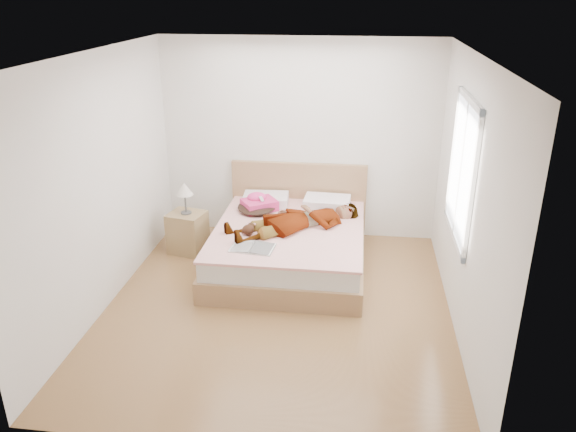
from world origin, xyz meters
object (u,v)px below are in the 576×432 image
Objects in this scene: woman at (297,217)px; towel at (259,203)px; bed at (290,243)px; plush_toy at (249,229)px; phone at (262,199)px; magazine at (252,248)px; nightstand at (187,229)px; coffee_mug at (286,229)px.

woman reaches higher than towel.
plush_toy is (-0.44, -0.32, 0.30)m from bed.
woman is 0.61m from plush_toy.
bed is (-0.09, 0.02, -0.35)m from woman.
phone is 0.04× the size of bed.
magazine is (0.09, -1.08, -0.16)m from phone.
woman is 0.81m from magazine.
phone is at bearing 94.54° from magazine.
magazine is 0.54× the size of nightstand.
nightstand is (-0.87, -0.28, -0.29)m from towel.
woman reaches higher than magazine.
coffee_mug is at bearing 54.17° from magazine.
plush_toy is at bearing 106.88° from magazine.
plush_toy is at bearing -143.79° from bed.
woman reaches higher than plush_toy.
phone is at bearing 13.11° from nightstand.
phone is 0.40× the size of plush_toy.
phone is 1.10m from magazine.
towel is 1.05× the size of magazine.
nightstand reaches higher than phone.
nightstand is at bearing -162.22° from towel.
bed is at bearing 88.17° from coffee_mug.
towel is at bearing -164.49° from woman.
woman is at bearing -7.43° from nightstand.
plush_toy is at bearing -126.54° from phone.
coffee_mug is 0.63× the size of plush_toy.
nightstand is (-1.32, 0.43, -0.26)m from coffee_mug.
nightstand is (-1.01, 0.87, -0.22)m from magazine.
towel is 0.77m from plush_toy.
coffee_mug is at bearing -18.03° from nightstand.
coffee_mug is at bearing 7.84° from plush_toy.
magazine is (0.13, -1.15, -0.08)m from towel.
towel is 0.96m from nightstand.
nightstand is (-1.42, 0.19, -0.32)m from woman.
woman is at bearing 58.73° from magazine.
bed reaches higher than coffee_mug.
woman is 3.31× the size of towel.
nightstand is (-0.89, 0.49, -0.27)m from plush_toy.
woman is 0.64m from phone.
plush_toy is at bearing -88.49° from towel.
woman is 0.36m from bed.
nightstand is at bearing 151.25° from plush_toy.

